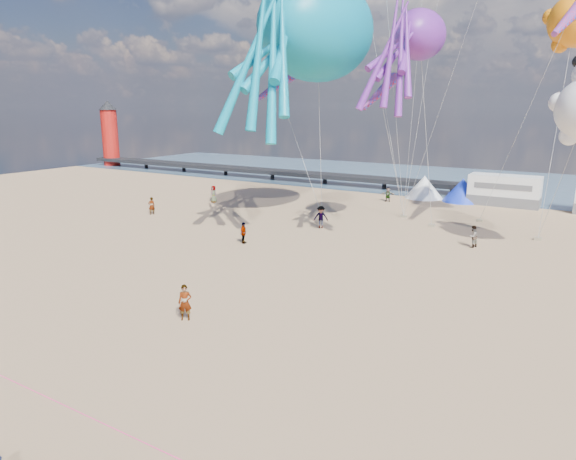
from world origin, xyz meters
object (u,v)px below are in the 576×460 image
Objects in this scene: beachgoer_5 at (152,206)px; sandbag_b at (432,225)px; sandbag_e at (403,216)px; tent_blue at (462,190)px; tent_white at (424,187)px; motorhome_0 at (504,190)px; beachgoer_2 at (321,217)px; lighthouse at (110,138)px; sandbag_c at (538,239)px; beachgoer_1 at (473,236)px; beachgoer_6 at (214,194)px; sandbag_a at (322,216)px; kite_teddy_orange at (575,21)px; beachgoer_4 at (388,194)px; windsock_mid at (569,18)px; kite_octopus_teal at (317,29)px; sandbag_d at (479,220)px; beachgoer_3 at (243,233)px; standing_person at (185,303)px; windsock_right at (380,93)px; kite_octopus_purple at (420,35)px; windsock_left at (277,85)px.

sandbag_b is (23.18, 8.44, -0.69)m from beachgoer_5.
tent_blue is at bearing 76.81° from sandbag_e.
tent_white is at bearing 109.71° from sandbag_b.
beachgoer_2 is (-10.89, -18.15, -0.59)m from motorhome_0.
lighthouse is 68.92m from sandbag_c.
beachgoer_1 is at bearing -63.49° from tent_white.
beachgoer_5 is 7.78m from beachgoer_6.
kite_teddy_orange is at bearing 12.51° from sandbag_a.
tent_white is 2.49× the size of beachgoer_5.
beachgoer_4 is at bearing -148.24° from tent_blue.
windsock_mid reaches higher than sandbag_a.
kite_octopus_teal is at bearing 1.90° from beachgoer_6.
beachgoer_1 is 3.12× the size of sandbag_d.
beachgoer_3 is at bearing -29.13° from beachgoer_6.
motorhome_0 is 3.90× the size of standing_person.
beachgoer_2 is at bearing -99.03° from tent_white.
beachgoer_2 is at bearing -138.93° from sandbag_d.
beachgoer_4 is 0.24× the size of kite_teddy_orange.
standing_person is 26.92m from sandbag_e.
beachgoer_6 is 0.35× the size of windsock_right.
sandbag_e is at bearing -38.58° from beachgoer_3.
beachgoer_5 is at bearing -153.38° from sandbag_a.
sandbag_e is at bearing -82.15° from tent_white.
tent_white is 22.17m from kite_octopus_purple.
beachgoer_3 is at bearing -110.41° from tent_blue.
sandbag_c is (7.93, -0.27, 0.00)m from sandbag_b.
windsock_right is (-12.13, -0.56, -4.38)m from windsock_mid.
sandbag_b is 1.00× the size of sandbag_c.
beachgoer_4 is at bearing 164.08° from beachgoer_5.
beachgoer_4 is 16.14m from windsock_left.
beachgoer_6 reaches higher than sandbag_e.
sandbag_c is 25.15m from windsock_left.
beachgoer_4 is at bearing -8.88° from lighthouse.
beachgoer_3 is at bearing -146.27° from sandbag_c.
kite_octopus_purple reaches higher than lighthouse.
beachgoer_5 is at bearing -147.65° from beachgoer_4.
beachgoer_1 is 16.11m from beachgoer_3.
kite_octopus_teal reaches higher than tent_white.
tent_white is 24.60m from windsock_mid.
lighthouse is 18.00× the size of sandbag_e.
beachgoer_2 reaches higher than beachgoer_3.
tent_white is at bearing 133.51° from sandbag_c.
beachgoer_4 reaches higher than sandbag_b.
beachgoer_4 is 10.69m from sandbag_a.
windsock_left reaches higher than beachgoer_2.
sandbag_a is 0.10× the size of windsock_right.
motorhome_0 is at bearing 75.47° from windsock_right.
tent_white is 0.64× the size of kite_teddy_orange.
motorhome_0 is 13.20× the size of sandbag_e.
sandbag_d is at bearing 15.79° from sandbag_e.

